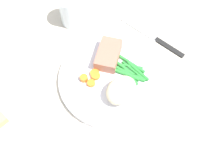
% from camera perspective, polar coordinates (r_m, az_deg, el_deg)
% --- Properties ---
extents(dining_table, '(1.20, 0.90, 0.02)m').
position_cam_1_polar(dining_table, '(0.72, -0.07, 1.20)').
color(dining_table, beige).
rests_on(dining_table, ground).
extents(dinner_plate, '(0.26, 0.26, 0.02)m').
position_cam_1_polar(dinner_plate, '(0.68, -0.00, -0.75)').
color(dinner_plate, white).
rests_on(dinner_plate, dining_table).
extents(meat_portion, '(0.10, 0.09, 0.03)m').
position_cam_1_polar(meat_portion, '(0.69, -0.74, 4.14)').
color(meat_portion, '#A86B56').
rests_on(meat_portion, dinner_plate).
extents(mashed_potatoes, '(0.08, 0.06, 0.05)m').
position_cam_1_polar(mashed_potatoes, '(0.63, 1.91, -3.26)').
color(mashed_potatoes, beige).
rests_on(mashed_potatoes, dinner_plate).
extents(carrot_slices, '(0.05, 0.04, 0.01)m').
position_cam_1_polar(carrot_slices, '(0.67, -4.35, -0.58)').
color(carrot_slices, orange).
rests_on(carrot_slices, dinner_plate).
extents(green_beans, '(0.06, 0.10, 0.01)m').
position_cam_1_polar(green_beans, '(0.68, 3.77, 0.80)').
color(green_beans, '#2D8C38').
rests_on(green_beans, dinner_plate).
extents(fork, '(0.01, 0.17, 0.00)m').
position_cam_1_polar(fork, '(0.64, -9.93, -11.43)').
color(fork, silver).
rests_on(fork, dining_table).
extents(knife, '(0.02, 0.21, 0.01)m').
position_cam_1_polar(knife, '(0.77, 8.60, 7.60)').
color(knife, black).
rests_on(knife, dining_table).
extents(water_glass, '(0.07, 0.07, 0.09)m').
position_cam_1_polar(water_glass, '(0.78, -8.32, 12.72)').
color(water_glass, silver).
rests_on(water_glass, dining_table).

